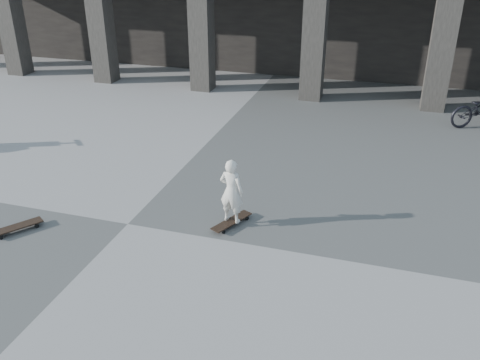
# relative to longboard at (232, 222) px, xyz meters

# --- Properties ---
(ground) EXTENTS (90.00, 90.00, 0.00)m
(ground) POSITION_rel_longboard_xyz_m (-1.77, -0.51, -0.07)
(ground) COLOR #50504E
(ground) RESTS_ON ground
(longboard) EXTENTS (0.55, 0.88, 0.09)m
(longboard) POSITION_rel_longboard_xyz_m (0.00, 0.00, 0.00)
(longboard) COLOR black
(longboard) RESTS_ON ground
(skateboard_spare) EXTENTS (0.66, 0.82, 0.10)m
(skateboard_spare) POSITION_rel_longboard_xyz_m (-3.48, -1.28, 0.01)
(skateboard_spare) COLOR black
(skateboard_spare) RESTS_ON ground
(child) EXTENTS (0.46, 0.34, 1.17)m
(child) POSITION_rel_longboard_xyz_m (0.00, 0.00, 0.60)
(child) COLOR silver
(child) RESTS_ON longboard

